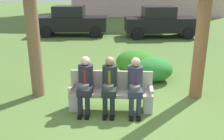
# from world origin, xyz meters

# --- Properties ---
(ground_plane) EXTENTS (80.00, 80.00, 0.00)m
(ground_plane) POSITION_xyz_m (0.00, 0.00, 0.00)
(ground_plane) COLOR #4E6D30
(park_bench) EXTENTS (1.91, 0.44, 0.90)m
(park_bench) POSITION_xyz_m (-0.33, 0.22, 0.42)
(park_bench) COLOR #B7AD9E
(park_bench) RESTS_ON ground
(seated_man_left) EXTENTS (0.34, 0.72, 1.28)m
(seated_man_left) POSITION_xyz_m (-0.90, 0.09, 0.71)
(seated_man_left) COLOR #23232D
(seated_man_left) RESTS_ON ground
(seated_man_middle) EXTENTS (0.34, 0.72, 1.28)m
(seated_man_middle) POSITION_xyz_m (-0.36, 0.09, 0.72)
(seated_man_middle) COLOR #1E2823
(seated_man_middle) RESTS_ON ground
(seated_man_right) EXTENTS (0.34, 0.72, 1.28)m
(seated_man_right) POSITION_xyz_m (0.22, 0.09, 0.71)
(seated_man_right) COLOR #2D3342
(seated_man_right) RESTS_ON ground
(shrub_near_bench) EXTENTS (1.28, 1.17, 0.80)m
(shrub_near_bench) POSITION_xyz_m (0.30, 2.76, 0.40)
(shrub_near_bench) COLOR #317721
(shrub_near_bench) RESTS_ON ground
(shrub_mid_lawn) EXTENTS (1.14, 1.05, 0.71)m
(shrub_mid_lawn) POSITION_xyz_m (0.83, 2.20, 0.36)
(shrub_mid_lawn) COLOR #29792D
(shrub_mid_lawn) RESTS_ON ground
(parked_car_near) EXTENTS (3.97, 1.87, 1.68)m
(parked_car_near) POSITION_xyz_m (-3.21, 9.34, 0.84)
(parked_car_near) COLOR black
(parked_car_near) RESTS_ON ground
(parked_car_far) EXTENTS (4.05, 2.07, 1.68)m
(parked_car_far) POSITION_xyz_m (1.79, 9.20, 0.84)
(parked_car_far) COLOR black
(parked_car_far) RESTS_ON ground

